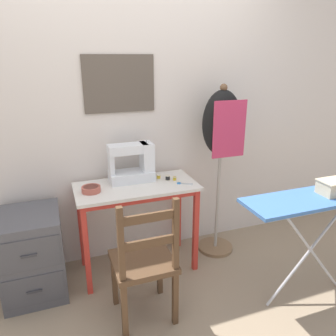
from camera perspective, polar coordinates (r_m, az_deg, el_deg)
name	(u,v)px	position (r m, az deg, el deg)	size (l,w,h in m)	color
ground_plane	(147,283)	(2.77, -3.75, -19.32)	(14.00, 14.00, 0.00)	gray
wall_back	(125,113)	(2.72, -7.51, 9.55)	(10.00, 0.07, 2.55)	silver
sewing_table	(137,200)	(2.62, -5.41, -5.50)	(0.95, 0.46, 0.75)	silver
sewing_machine	(134,164)	(2.64, -5.97, 0.78)	(0.37, 0.19, 0.33)	white
fabric_bowl	(91,189)	(2.51, -13.24, -3.59)	(0.14, 0.14, 0.04)	#B25647
scissors	(182,183)	(2.60, 2.50, -2.71)	(0.12, 0.09, 0.01)	silver
thread_spool_near_machine	(159,177)	(2.71, -1.64, -1.51)	(0.04, 0.04, 0.03)	yellow
thread_spool_mid_table	(168,178)	(2.67, -0.05, -1.69)	(0.04, 0.04, 0.04)	black
thread_spool_far_edge	(175,179)	(2.66, 1.16, -1.87)	(0.03, 0.03, 0.03)	yellow
wooden_chair	(144,263)	(2.23, -4.18, -16.15)	(0.40, 0.38, 0.92)	#513823
filing_cabinet	(33,254)	(2.70, -22.47, -13.68)	(0.43, 0.50, 0.65)	#4C4C51
dress_form	(221,133)	(2.76, 9.29, 6.03)	(0.34, 0.32, 1.51)	#846647
ironing_board	(318,202)	(2.46, 24.69, -5.48)	(1.09, 0.32, 0.82)	#3D6BAD
storage_box	(335,187)	(2.51, 27.05, -2.93)	(0.22, 0.14, 0.10)	beige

